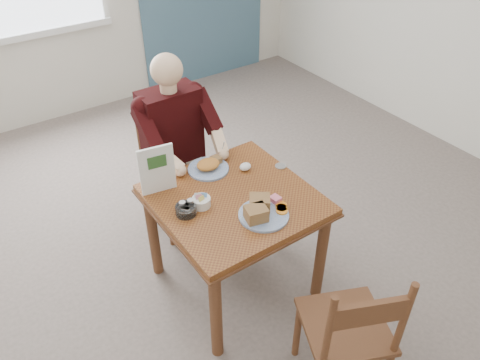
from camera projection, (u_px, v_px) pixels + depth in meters
floor at (235, 281)px, 3.23m from camera, size 6.00×6.00×0.00m
lemon_wedge at (259, 220)px, 2.59m from camera, size 0.05×0.04×0.03m
napkin at (245, 167)px, 2.98m from camera, size 0.10×0.09×0.05m
metal_dish at (281, 166)px, 3.02m from camera, size 0.09×0.09×0.01m
table at (234, 211)px, 2.84m from camera, size 0.92×0.92×0.75m
chair_far at (174, 170)px, 3.47m from camera, size 0.42×0.42×0.95m
chair_near at (349, 332)px, 2.35m from camera, size 0.55×0.55×0.95m
diner at (177, 137)px, 3.21m from camera, size 0.53×0.56×1.39m
near_plate at (261, 211)px, 2.62m from camera, size 0.37×0.37×0.10m
far_plate at (209, 166)px, 2.99m from camera, size 0.28×0.28×0.07m
caddy at (201, 202)px, 2.69m from camera, size 0.14×0.14×0.08m
shakers at (187, 206)px, 2.64m from camera, size 0.09×0.05×0.08m
creamer at (186, 210)px, 2.64m from camera, size 0.13×0.13×0.06m
menu at (157, 169)px, 2.73m from camera, size 0.21×0.05×0.31m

